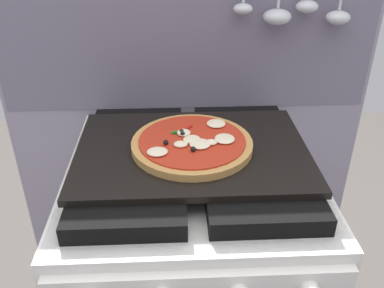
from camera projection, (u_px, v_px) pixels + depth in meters
The scene contains 4 objects.
kitchen_backsplash at pixel (188, 129), 1.34m from camera, with size 1.10×0.09×1.55m.
stove at pixel (192, 286), 1.22m from camera, with size 0.60×0.64×0.90m.
baking_tray at pixel (192, 151), 0.99m from camera, with size 0.54×0.38×0.02m, color black.
pizza_left at pixel (191, 143), 0.98m from camera, with size 0.28×0.28×0.03m.
Camera 1 is at (-0.04, -0.85, 1.42)m, focal length 39.46 mm.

